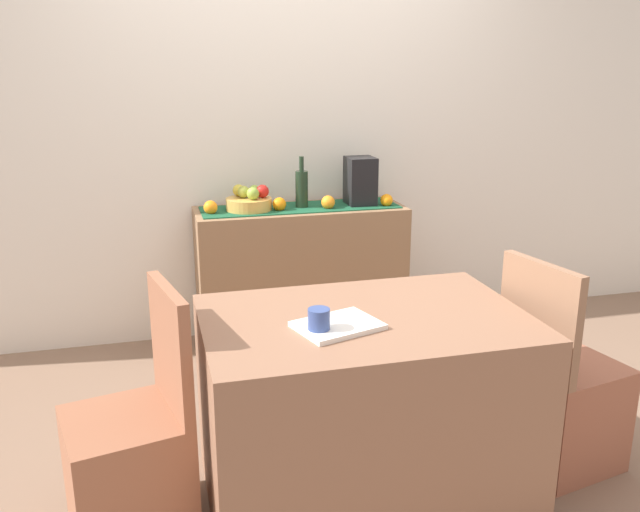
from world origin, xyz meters
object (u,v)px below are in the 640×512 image
object	(u,v)px
fruit_bowl	(249,204)
wine_bottle	(302,188)
chair_near_window	(132,463)
chair_by_corner	(560,404)
coffee_maker	(360,181)
coffee_cup	(319,322)
sideboard_console	(301,276)
dining_table	(364,407)
open_book	(338,326)

from	to	relation	value
fruit_bowl	wine_bottle	bearing A→B (deg)	0.00
chair_near_window	chair_by_corner	distance (m)	1.71
coffee_maker	coffee_cup	distance (m)	1.78
chair_near_window	sideboard_console	bearing A→B (deg)	57.48
sideboard_console	coffee_cup	distance (m)	1.71
coffee_maker	chair_near_window	world-z (taller)	coffee_maker
chair_near_window	fruit_bowl	bearing A→B (deg)	66.21
sideboard_console	chair_near_window	size ratio (longest dim) A/B	1.34
coffee_cup	chair_by_corner	size ratio (longest dim) A/B	0.10
dining_table	coffee_cup	xyz separation A→B (m)	(-0.21, -0.12, 0.42)
fruit_bowl	dining_table	distance (m)	1.61
coffee_maker	dining_table	distance (m)	1.70
wine_bottle	dining_table	distance (m)	1.62
open_book	sideboard_console	bearing A→B (deg)	64.31
wine_bottle	open_book	distance (m)	1.63
coffee_maker	fruit_bowl	bearing A→B (deg)	180.00
sideboard_console	coffee_cup	world-z (taller)	coffee_cup
sideboard_console	wine_bottle	world-z (taller)	wine_bottle
sideboard_console	fruit_bowl	distance (m)	0.54
sideboard_console	coffee_cup	size ratio (longest dim) A/B	13.29
fruit_bowl	coffee_maker	world-z (taller)	coffee_maker
fruit_bowl	dining_table	bearing A→B (deg)	-82.87
sideboard_console	coffee_cup	bearing A→B (deg)	-100.87
fruit_bowl	dining_table	size ratio (longest dim) A/B	0.22
chair_near_window	wine_bottle	bearing A→B (deg)	57.24
dining_table	open_book	world-z (taller)	open_book
coffee_cup	chair_by_corner	distance (m)	1.19
sideboard_console	coffee_cup	xyz separation A→B (m)	(-0.31, -1.64, 0.37)
wine_bottle	coffee_maker	world-z (taller)	wine_bottle
fruit_bowl	open_book	size ratio (longest dim) A/B	0.92
fruit_bowl	chair_near_window	world-z (taller)	chair_near_window
dining_table	chair_by_corner	distance (m)	0.86
sideboard_console	wine_bottle	xyz separation A→B (m)	(0.01, 0.00, 0.52)
fruit_bowl	coffee_cup	size ratio (longest dim) A/B	2.84
wine_bottle	dining_table	size ratio (longest dim) A/B	0.25
coffee_maker	chair_by_corner	world-z (taller)	coffee_maker
fruit_bowl	chair_by_corner	bearing A→B (deg)	-55.46
coffee_maker	coffee_cup	world-z (taller)	coffee_maker
wine_bottle	coffee_maker	size ratio (longest dim) A/B	1.06
fruit_bowl	chair_near_window	bearing A→B (deg)	-113.79
dining_table	coffee_cup	world-z (taller)	coffee_cup
dining_table	chair_near_window	distance (m)	0.86
wine_bottle	open_book	size ratio (longest dim) A/B	1.06
open_book	chair_by_corner	world-z (taller)	chair_by_corner
sideboard_console	fruit_bowl	world-z (taller)	fruit_bowl
fruit_bowl	open_book	xyz separation A→B (m)	(0.06, -1.60, -0.11)
sideboard_console	dining_table	size ratio (longest dim) A/B	1.02
chair_by_corner	wine_bottle	bearing A→B (deg)	115.95
wine_bottle	chair_by_corner	world-z (taller)	wine_bottle
fruit_bowl	coffee_maker	xyz separation A→B (m)	(0.66, 0.00, 0.10)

